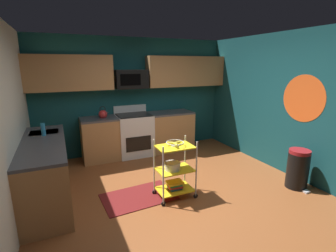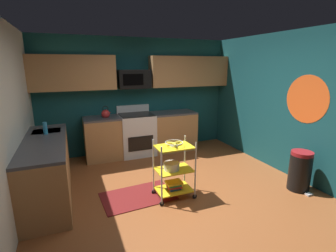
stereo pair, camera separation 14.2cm
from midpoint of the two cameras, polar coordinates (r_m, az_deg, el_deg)
floor at (r=4.07m, az=3.98°, el=-16.07°), size 4.40×4.80×0.04m
wall_back at (r=5.84m, az=-6.29°, el=6.91°), size 4.52×0.06×2.60m
wall_left at (r=3.31m, az=-32.95°, el=-0.86°), size 0.06×4.80×2.60m
wall_right at (r=4.99m, az=28.07°, el=4.10°), size 0.06×4.80×2.60m
wall_flower_decal at (r=4.80m, az=30.02°, el=5.36°), size 0.00×0.81×0.81m
counter_run at (r=4.97m, az=-12.66°, el=-4.53°), size 3.47×2.63×0.92m
oven_range at (r=5.66m, az=-6.49°, el=-1.82°), size 0.76×0.65×1.10m
upper_cabinets at (r=5.62m, az=-5.59°, el=12.28°), size 4.40×0.33×0.70m
microwave at (r=5.56m, az=-7.14°, el=10.67°), size 0.70×0.39×0.40m
rolling_cart at (r=3.85m, az=2.46°, el=-9.99°), size 0.61×0.39×0.91m
fruit_bowl at (r=3.70m, az=2.53°, el=-4.00°), size 0.27×0.27×0.07m
mixing_bowl_large at (r=3.81m, az=1.89°, el=-9.18°), size 0.25×0.25×0.11m
book_stack at (r=3.96m, az=2.42°, el=-13.40°), size 0.25×0.20×0.12m
kettle at (r=5.41m, az=-13.43°, el=2.77°), size 0.21×0.18×0.26m
dish_soap_bottle at (r=4.41m, az=-25.60°, el=-0.46°), size 0.06×0.06×0.20m
trash_can at (r=4.67m, az=28.89°, el=-9.04°), size 0.34×0.42×0.66m
floor_rug at (r=4.06m, az=-5.92°, el=-15.77°), size 1.14×0.77×0.01m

